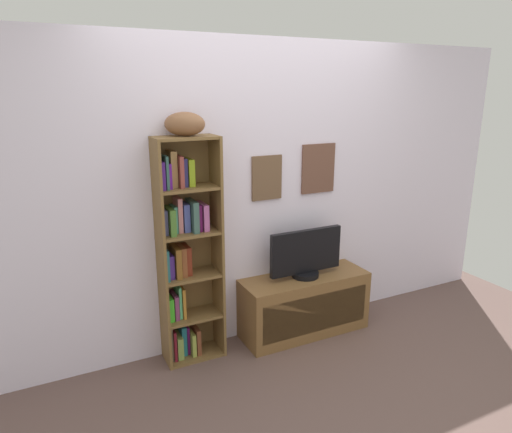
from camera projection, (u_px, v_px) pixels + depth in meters
The scene contains 6 objects.
ground at pixel (339, 410), 2.91m from camera, with size 5.20×5.20×0.04m, color brown.
back_wall at pixel (260, 194), 3.57m from camera, with size 4.80×0.08×2.33m.
bookshelf at pixel (184, 253), 3.27m from camera, with size 0.44×0.24×1.66m.
football at pixel (185, 124), 3.01m from camera, with size 0.27×0.16×0.16m, color brown.
tv_stand at pixel (304, 304), 3.76m from camera, with size 1.06×0.37×0.50m.
television at pixel (306, 254), 3.64m from camera, with size 0.63×0.22×0.39m.
Camera 1 is at (-1.56, -1.98, 1.96)m, focal length 31.96 mm.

